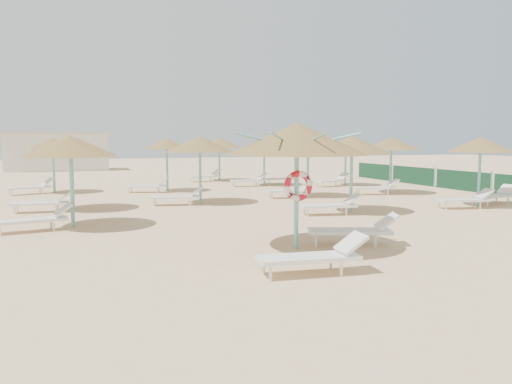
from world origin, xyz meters
name	(u,v)px	position (x,y,z in m)	size (l,w,h in m)	color
ground	(285,253)	(0.00, 0.00, 0.00)	(120.00, 120.00, 0.00)	#D3B081
main_palapa	(297,139)	(0.44, 0.39, 2.59)	(3.32, 3.32, 2.97)	#69B6B4
lounger_main_a	(315,256)	(-0.15, -1.83, 0.36)	(2.16, 0.84, 0.76)	white
lounger_main_b	(356,230)	(1.99, 0.27, 0.37)	(2.25, 1.37, 0.79)	white
palapa_field	(248,145)	(2.86, 11.14, 2.32)	(20.15, 17.87, 2.72)	#69B6B4
service_hut	(58,151)	(-6.00, 35.00, 1.64)	(8.40, 4.40, 3.25)	silver
windbreak_fence	(463,181)	(14.00, 9.96, 0.50)	(0.08, 19.84, 1.10)	#16432E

